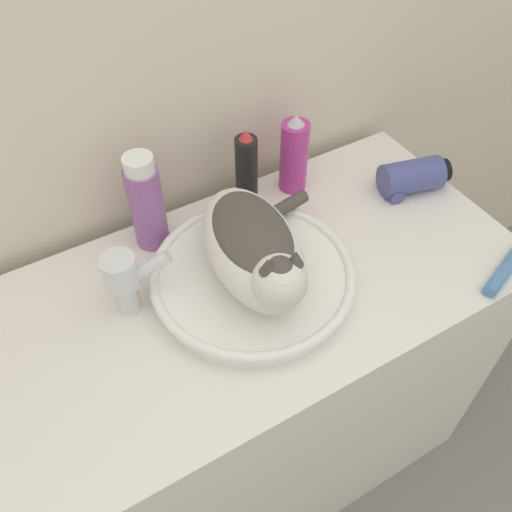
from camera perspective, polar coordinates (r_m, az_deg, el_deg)
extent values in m
cube|color=beige|center=(1.06, -12.17, 21.63)|extent=(8.00, 0.05, 2.40)
cube|color=white|center=(1.40, -1.81, -14.36)|extent=(1.19, 0.55, 0.83)
cylinder|color=white|center=(1.05, -0.37, -2.44)|extent=(0.37, 0.37, 0.04)
torus|color=white|center=(1.03, -0.38, -1.76)|extent=(0.39, 0.39, 0.02)
ellipsoid|color=silver|center=(0.98, -0.40, 0.96)|extent=(0.21, 0.33, 0.12)
ellipsoid|color=#47423D|center=(0.96, -0.41, 2.35)|extent=(0.16, 0.25, 0.06)
sphere|color=silver|center=(0.88, 2.50, -2.71)|extent=(0.09, 0.09, 0.09)
sphere|color=#47423D|center=(0.86, 2.55, -1.62)|extent=(0.05, 0.05, 0.05)
cone|color=#47423D|center=(0.83, 0.98, -1.13)|extent=(0.03, 0.03, 0.03)
cone|color=#47423D|center=(0.85, 4.20, -0.17)|extent=(0.03, 0.03, 0.03)
cylinder|color=#47423D|center=(1.10, 1.17, 4.09)|extent=(0.21, 0.06, 0.03)
cylinder|color=silver|center=(1.03, -13.46, -4.03)|extent=(0.04, 0.04, 0.07)
cylinder|color=silver|center=(0.98, -11.56, -1.41)|extent=(0.10, 0.05, 0.07)
cylinder|color=silver|center=(0.98, -14.15, -1.59)|extent=(0.06, 0.06, 0.06)
cylinder|color=black|center=(1.17, -1.01, 8.71)|extent=(0.05, 0.05, 0.17)
cone|color=red|center=(1.11, -1.07, 12.64)|extent=(0.03, 0.03, 0.02)
cylinder|color=#B2338C|center=(1.22, 4.01, 10.38)|extent=(0.06, 0.06, 0.17)
cone|color=#B7B7BC|center=(1.17, 4.26, 14.09)|extent=(0.04, 0.04, 0.02)
cylinder|color=#93569E|center=(1.10, -11.38, 5.01)|extent=(0.07, 0.07, 0.19)
cylinder|color=white|center=(1.03, -12.27, 9.42)|extent=(0.06, 0.06, 0.03)
cylinder|color=#4C7FB2|center=(1.18, 24.73, -1.32)|extent=(0.15, 0.08, 0.03)
cylinder|color=#474C8C|center=(1.29, 16.01, 8.05)|extent=(0.15, 0.11, 0.08)
cylinder|color=#474C8C|center=(1.28, 13.91, 6.99)|extent=(0.05, 0.09, 0.03)
cylinder|color=black|center=(1.33, 19.00, 8.51)|extent=(0.03, 0.06, 0.05)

